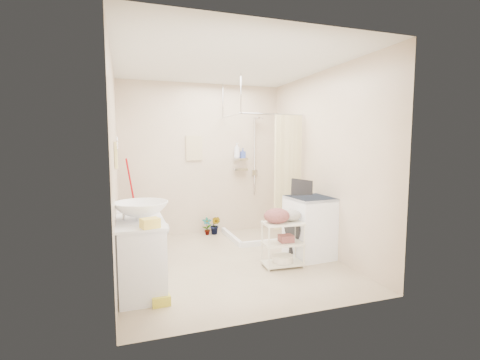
{
  "coord_description": "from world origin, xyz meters",
  "views": [
    {
      "loc": [
        -1.3,
        -4.34,
        1.58
      ],
      "look_at": [
        0.24,
        0.25,
        1.07
      ],
      "focal_mm": 26.0,
      "sensor_mm": 36.0,
      "label": 1
    }
  ],
  "objects_px": {
    "vanity": "(141,256)",
    "toilet": "(145,230)",
    "washing_machine": "(311,227)",
    "laundry_rack": "(283,240)"
  },
  "relations": [
    {
      "from": "vanity",
      "to": "toilet",
      "type": "bearing_deg",
      "value": 84.33
    },
    {
      "from": "toilet",
      "to": "washing_machine",
      "type": "relative_size",
      "value": 0.83
    },
    {
      "from": "vanity",
      "to": "washing_machine",
      "type": "bearing_deg",
      "value": 10.73
    },
    {
      "from": "vanity",
      "to": "toilet",
      "type": "xyz_separation_m",
      "value": [
        0.12,
        1.31,
        -0.04
      ]
    },
    {
      "from": "vanity",
      "to": "toilet",
      "type": "relative_size",
      "value": 1.25
    },
    {
      "from": "vanity",
      "to": "washing_machine",
      "type": "relative_size",
      "value": 1.04
    },
    {
      "from": "toilet",
      "to": "vanity",
      "type": "bearing_deg",
      "value": 170.2
    },
    {
      "from": "vanity",
      "to": "laundry_rack",
      "type": "distance_m",
      "value": 1.77
    },
    {
      "from": "washing_machine",
      "to": "laundry_rack",
      "type": "bearing_deg",
      "value": -159.91
    },
    {
      "from": "vanity",
      "to": "laundry_rack",
      "type": "relative_size",
      "value": 1.26
    }
  ]
}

